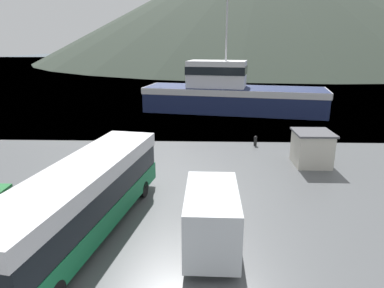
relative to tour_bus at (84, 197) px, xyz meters
name	(u,v)px	position (x,y,z in m)	size (l,w,h in m)	color
water_surface	(198,63)	(2.94, 134.94, -1.80)	(240.00, 240.00, 0.00)	#475B6B
hill_backdrop	(262,2)	(32.42, 160.26, 24.56)	(204.58, 204.58, 52.71)	#333D33
tour_bus	(84,197)	(0.00, 0.00, 0.00)	(4.63, 12.21, 3.19)	#146B3D
delivery_van	(212,213)	(5.49, -0.52, -0.42)	(2.16, 5.99, 2.64)	silver
fishing_boat	(231,93)	(8.43, 28.46, 0.50)	(22.36, 9.91, 12.92)	#19234C
dock_kiosk	(312,148)	(12.62, 9.43, -0.61)	(2.55, 2.66, 2.37)	beige
mooring_bollard	(255,140)	(9.44, 13.93, -1.35)	(0.29, 0.29, 0.82)	black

